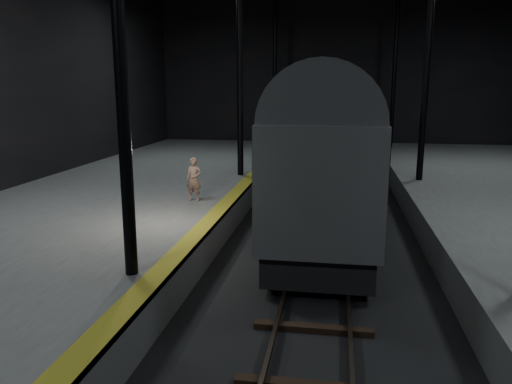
# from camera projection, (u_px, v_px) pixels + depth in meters

# --- Properties ---
(ground) EXTENTS (44.00, 44.00, 0.00)m
(ground) POSITION_uv_depth(u_px,v_px,m) (320.00, 263.00, 13.92)
(ground) COLOR black
(ground) RESTS_ON ground
(platform_left) EXTENTS (9.00, 43.80, 1.00)m
(platform_left) POSITION_uv_depth(u_px,v_px,m) (70.00, 233.00, 14.98)
(platform_left) COLOR #525250
(platform_left) RESTS_ON ground
(tactile_strip) EXTENTS (0.50, 43.80, 0.01)m
(tactile_strip) POSITION_uv_depth(u_px,v_px,m) (206.00, 223.00, 14.22)
(tactile_strip) COLOR olive
(tactile_strip) RESTS_ON platform_left
(track) EXTENTS (2.40, 43.00, 0.24)m
(track) POSITION_uv_depth(u_px,v_px,m) (320.00, 261.00, 13.90)
(track) COLOR #3F3328
(track) RESTS_ON ground
(train) EXTENTS (2.97, 19.85, 5.31)m
(train) POSITION_uv_depth(u_px,v_px,m) (328.00, 133.00, 20.14)
(train) COLOR #A1A3A9
(train) RESTS_ON ground
(woman) EXTENTS (0.59, 0.42, 1.50)m
(woman) POSITION_uv_depth(u_px,v_px,m) (194.00, 179.00, 16.88)
(woman) COLOR #99745E
(woman) RESTS_ON platform_left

